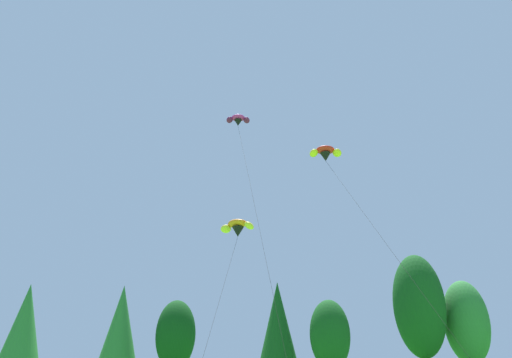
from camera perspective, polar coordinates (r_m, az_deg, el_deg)
treeline_tree_c at (r=56.99m, az=-25.65°, el=-15.04°), size 3.93×3.93×10.58m
treeline_tree_d at (r=59.01m, az=-15.68°, el=-16.04°), size 4.08×4.08×11.27m
treeline_tree_e at (r=56.19m, az=-9.47°, el=-17.69°), size 4.34×4.34×9.39m
treeline_tree_f at (r=58.51m, az=2.59°, el=-16.35°), size 4.22×4.22×11.89m
treeline_tree_g at (r=54.73m, az=8.72°, el=-17.71°), size 4.30×4.30×9.27m
treeline_tree_h at (r=60.55m, az=18.69°, el=-13.96°), size 5.83×5.83×14.92m
treeline_tree_i at (r=63.26m, az=23.58°, el=-15.21°), size 5.05×5.05×12.03m
parafoil_kite_high_orange at (r=32.03m, az=-2.20°, el=-5.74°), size 3.31×10.25×10.25m
parafoil_kite_mid_magenta at (r=42.19m, az=-2.12°, el=6.93°), size 2.81×16.89×21.18m
parafoil_kite_far_red_yellow at (r=35.01m, az=8.21°, el=3.03°), size 3.23×14.22×15.50m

